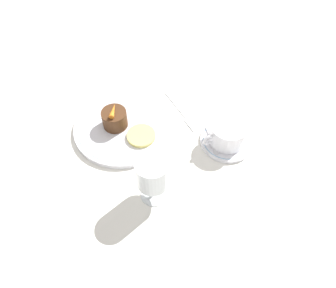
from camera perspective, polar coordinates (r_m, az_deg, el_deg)
The scene contains 10 objects.
ground_plane at distance 0.91m, azimuth -8.51°, elevation 1.79°, with size 3.00×3.00×0.00m, color white.
dinner_plate at distance 0.91m, azimuth -7.80°, elevation 3.03°, with size 0.27×0.27×0.01m.
saucer at distance 0.89m, azimuth 10.18°, elevation 0.59°, with size 0.14×0.14×0.01m.
coffee_cup at distance 0.86m, azimuth 10.37°, elevation 1.86°, with size 0.12×0.09×0.06m.
spoon at distance 0.87m, azimuth 7.80°, elevation 0.11°, with size 0.03×0.10×0.00m.
wine_glass at distance 0.71m, azimuth -2.71°, elevation -5.36°, with size 0.08×0.08×0.14m.
fork at distance 0.94m, azimuth 2.76°, elevation 5.21°, with size 0.03×0.18×0.01m.
dessert_cake at distance 0.89m, azimuth -9.36°, elevation 4.34°, with size 0.07×0.07×0.05m.
carrot_garnish at distance 0.87m, azimuth -9.63°, elevation 5.73°, with size 0.04×0.05×0.01m.
pineapple_slice at distance 0.87m, azimuth -4.68°, elevation 1.45°, with size 0.08×0.08×0.01m.
Camera 1 is at (0.11, 0.57, 0.69)m, focal length 35.00 mm.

